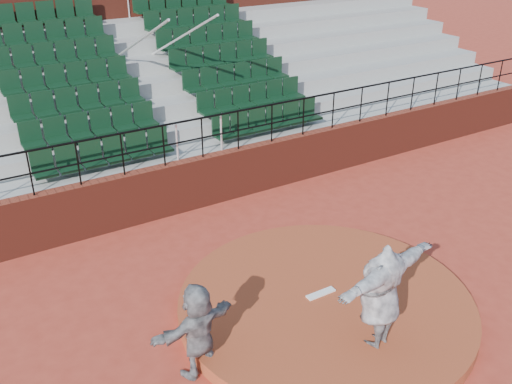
{
  "coord_description": "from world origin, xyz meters",
  "views": [
    {
      "loc": [
        -5.6,
        -6.69,
        6.76
      ],
      "look_at": [
        0.0,
        2.5,
        1.4
      ],
      "focal_mm": 40.0,
      "sensor_mm": 36.0,
      "label": 1
    }
  ],
  "objects": [
    {
      "name": "ground",
      "position": [
        0.0,
        0.0,
        0.0
      ],
      "size": [
        90.0,
        90.0,
        0.0
      ],
      "primitive_type": "plane",
      "color": "#A93826",
      "rests_on": "ground"
    },
    {
      "name": "fielder",
      "position": [
        -2.71,
        -0.2,
        0.83
      ],
      "size": [
        1.6,
        0.75,
        1.66
      ],
      "primitive_type": "imported",
      "rotation": [
        0.0,
        0.0,
        3.32
      ],
      "color": "black",
      "rests_on": "ground"
    },
    {
      "name": "boundary_wall",
      "position": [
        0.0,
        5.0,
        0.65
      ],
      "size": [
        24.0,
        0.3,
        1.3
      ],
      "primitive_type": "cube",
      "color": "maroon",
      "rests_on": "ground"
    },
    {
      "name": "pitching_rubber",
      "position": [
        0.0,
        0.15,
        0.27
      ],
      "size": [
        0.6,
        0.15,
        0.03
      ],
      "primitive_type": "cube",
      "color": "white",
      "rests_on": "pitchers_mound"
    },
    {
      "name": "pitcher",
      "position": [
        -0.03,
        -1.38,
        1.21
      ],
      "size": [
        2.43,
        1.1,
        1.91
      ],
      "primitive_type": "imported",
      "rotation": [
        0.0,
        0.0,
        3.34
      ],
      "color": "black",
      "rests_on": "pitchers_mound"
    },
    {
      "name": "seating_deck",
      "position": [
        0.0,
        8.65,
        1.44
      ],
      "size": [
        24.0,
        5.97,
        4.63
      ],
      "color": "#979792",
      "rests_on": "ground"
    },
    {
      "name": "wall_railing",
      "position": [
        0.0,
        5.0,
        2.03
      ],
      "size": [
        24.04,
        0.05,
        1.03
      ],
      "color": "black",
      "rests_on": "boundary_wall"
    },
    {
      "name": "press_box_facade",
      "position": [
        0.0,
        12.6,
        3.55
      ],
      "size": [
        24.0,
        3.0,
        7.1
      ],
      "primitive_type": "cube",
      "color": "maroon",
      "rests_on": "ground"
    },
    {
      "name": "pitchers_mound",
      "position": [
        0.0,
        0.0,
        0.12
      ],
      "size": [
        5.5,
        5.5,
        0.25
      ],
      "primitive_type": "cylinder",
      "color": "#9E4123",
      "rests_on": "ground"
    }
  ]
}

